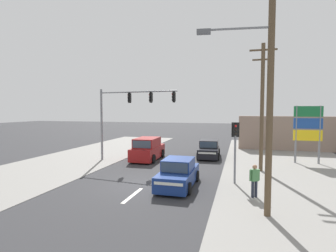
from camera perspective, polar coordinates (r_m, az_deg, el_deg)
ground_plane at (r=15.44m, az=-4.71°, el=-12.55°), size 140.00×140.00×0.00m
lane_dash_near at (r=13.66m, az=-7.69°, el=-14.72°), size 0.20×2.40×0.01m
lane_dash_mid at (r=18.19m, az=-1.40°, el=-10.04°), size 0.20×2.40×0.01m
lane_dash_far at (r=22.92m, az=2.25°, el=-7.20°), size 0.20×2.40×0.01m
kerb_right_verge at (r=16.93m, az=28.71°, el=-11.49°), size 10.00×44.00×0.02m
kerb_left_verge at (r=22.91m, az=-21.61°, el=-7.43°), size 8.00×40.00×0.02m
utility_pole_foreground_right at (r=11.09m, az=20.77°, el=9.91°), size 3.78×0.62×10.37m
utility_pole_midground_right at (r=19.22m, az=19.80°, el=4.41°), size 1.80×0.26×8.80m
traffic_signal_mast at (r=21.59m, az=-9.13°, el=3.71°), size 6.86×0.97×6.00m
pedestal_signal_right_kerb at (r=15.53m, az=14.43°, el=-3.45°), size 0.44×0.30×3.56m
shopping_plaza_sign at (r=23.47m, az=28.16°, el=-0.03°), size 2.10×0.16×4.60m
shopfront_wall_far at (r=30.59m, az=26.45°, el=-1.47°), size 12.00×1.00×3.60m
suv_crossing_left at (r=22.57m, az=-4.46°, el=-5.11°), size 2.15×4.58×1.90m
sedan_oncoming_near at (r=23.93m, az=8.89°, el=-5.08°), size 2.04×4.31×1.56m
sedan_receding_far at (r=14.87m, az=2.25°, el=-10.37°), size 1.90×4.25×1.56m
pedestrian_at_kerb at (r=13.60m, az=18.32°, el=-10.91°), size 0.49×0.37×1.63m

